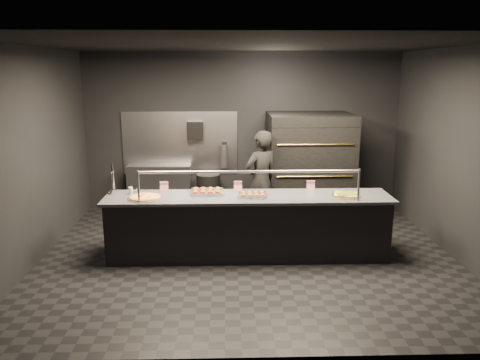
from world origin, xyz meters
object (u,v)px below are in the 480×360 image
at_px(prep_shelf, 160,188).
at_px(worker, 261,181).
at_px(towel_dispenser, 195,131).
at_px(trash_bin, 209,193).
at_px(pizza_oven, 309,165).
at_px(slider_tray_b, 253,195).
at_px(service_counter, 248,226).
at_px(square_pizza, 346,195).
at_px(fire_extinguisher, 224,156).
at_px(slider_tray_a, 207,191).
at_px(round_pizza, 145,197).
at_px(beer_tap, 113,185).

relative_size(prep_shelf, worker, 0.70).
distance_m(towel_dispenser, trash_bin, 1.22).
distance_m(pizza_oven, slider_tray_b, 2.24).
bearing_deg(service_counter, square_pizza, -2.17).
bearing_deg(fire_extinguisher, slider_tray_a, -96.35).
height_order(pizza_oven, square_pizza, pizza_oven).
distance_m(pizza_oven, worker, 1.18).
height_order(prep_shelf, round_pizza, round_pizza).
bearing_deg(service_counter, pizza_oven, 57.73).
bearing_deg(slider_tray_a, worker, 50.09).
distance_m(pizza_oven, beer_tap, 3.60).
bearing_deg(slider_tray_a, trash_bin, 91.55).
xyz_separation_m(pizza_oven, trash_bin, (-1.85, 0.26, -0.59)).
height_order(beer_tap, square_pizza, beer_tap).
xyz_separation_m(fire_extinguisher, round_pizza, (-1.10, -2.50, -0.12)).
height_order(towel_dispenser, square_pizza, towel_dispenser).
height_order(pizza_oven, worker, pizza_oven).
xyz_separation_m(pizza_oven, beer_tap, (-3.15, -1.74, 0.09)).
height_order(towel_dispenser, slider_tray_a, towel_dispenser).
distance_m(fire_extinguisher, round_pizza, 2.73).
bearing_deg(slider_tray_b, square_pizza, -0.75).
relative_size(slider_tray_a, slider_tray_b, 1.13).
bearing_deg(trash_bin, pizza_oven, -7.98).
distance_m(slider_tray_a, slider_tray_b, 0.69).
distance_m(prep_shelf, fire_extinguisher, 1.39).
bearing_deg(slider_tray_b, prep_shelf, 125.23).
relative_size(pizza_oven, worker, 1.12).
bearing_deg(pizza_oven, fire_extinguisher, 162.11).
distance_m(towel_dispenser, slider_tray_b, 2.68).
height_order(fire_extinguisher, round_pizza, fire_extinguisher).
relative_size(pizza_oven, square_pizza, 4.56).
distance_m(service_counter, slider_tray_b, 0.49).
height_order(pizza_oven, slider_tray_b, pizza_oven).
bearing_deg(round_pizza, square_pizza, 0.91).
xyz_separation_m(slider_tray_b, worker, (0.21, 1.23, -0.09)).
height_order(square_pizza, trash_bin, square_pizza).
bearing_deg(prep_shelf, beer_tap, -99.21).
height_order(prep_shelf, slider_tray_b, slider_tray_b).
xyz_separation_m(pizza_oven, worker, (-0.93, -0.71, -0.12)).
bearing_deg(worker, fire_extinguisher, -93.60).
xyz_separation_m(service_counter, towel_dispenser, (-0.90, 2.39, 1.09)).
distance_m(service_counter, pizza_oven, 2.30).
distance_m(fire_extinguisher, worker, 1.38).
bearing_deg(slider_tray_a, towel_dispenser, 97.62).
distance_m(service_counter, trash_bin, 2.26).
bearing_deg(trash_bin, round_pizza, -109.40).
bearing_deg(worker, trash_bin, -77.09).
bearing_deg(round_pizza, beer_tap, 152.54).
xyz_separation_m(prep_shelf, trash_bin, (0.95, -0.16, -0.07)).
relative_size(beer_tap, round_pizza, 0.95).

